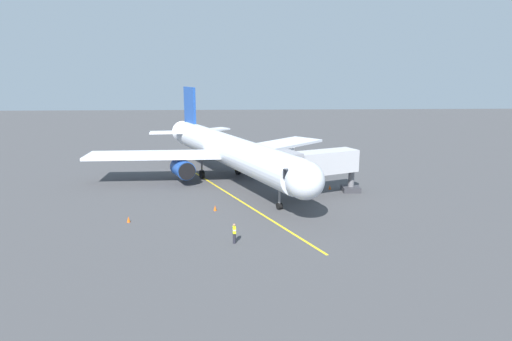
% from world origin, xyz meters
% --- Properties ---
extents(ground_plane, '(220.00, 220.00, 0.00)m').
position_xyz_m(ground_plane, '(0.00, 0.00, 0.00)').
color(ground_plane, '#424244').
extents(apron_lead_in_line, '(16.05, 36.83, 0.01)m').
position_xyz_m(apron_lead_in_line, '(0.07, 5.21, 0.01)').
color(apron_lead_in_line, yellow).
rests_on(apron_lead_in_line, ground).
extents(airplane, '(32.08, 38.31, 11.50)m').
position_xyz_m(airplane, '(0.18, -1.05, 4.00)').
color(airplane, silver).
rests_on(airplane, ground).
extents(jet_bridge, '(11.18, 6.78, 5.40)m').
position_xyz_m(jet_bridge, '(-9.21, 7.18, 3.76)').
color(jet_bridge, '#B7B7BC').
rests_on(jet_bridge, ground).
extents(ground_crew_marshaller, '(0.30, 0.43, 1.71)m').
position_xyz_m(ground_crew_marshaller, '(-0.64, 20.76, 0.89)').
color(ground_crew_marshaller, '#23232D').
rests_on(ground_crew_marshaller, ground).
extents(baggage_cart_near_nose, '(1.73, 2.70, 1.27)m').
position_xyz_m(baggage_cart_near_nose, '(-10.31, -20.26, 0.66)').
color(baggage_cart_near_nose, white).
rests_on(baggage_cart_near_nose, ground).
extents(safety_cone_nose_left, '(0.32, 0.32, 0.55)m').
position_xyz_m(safety_cone_nose_left, '(1.33, 11.74, 0.28)').
color(safety_cone_nose_left, '#F2590F').
rests_on(safety_cone_nose_left, ground).
extents(safety_cone_nose_right, '(0.32, 0.32, 0.55)m').
position_xyz_m(safety_cone_nose_right, '(9.32, 14.96, 0.28)').
color(safety_cone_nose_right, '#F2590F').
rests_on(safety_cone_nose_right, ground).
extents(safety_cone_wing_port, '(0.32, 0.32, 0.55)m').
position_xyz_m(safety_cone_wing_port, '(-12.12, 3.88, 0.28)').
color(safety_cone_wing_port, '#F2590F').
rests_on(safety_cone_wing_port, ground).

